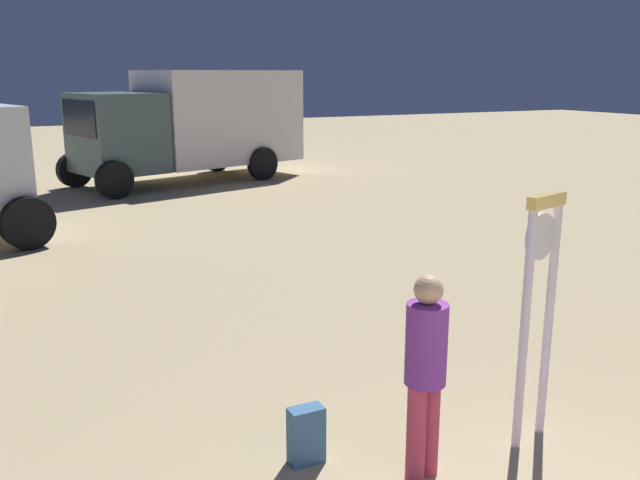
{
  "coord_description": "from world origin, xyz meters",
  "views": [
    {
      "loc": [
        -2.66,
        -1.45,
        2.92
      ],
      "look_at": [
        0.44,
        4.77,
        1.2
      ],
      "focal_mm": 38.02,
      "sensor_mm": 36.0,
      "label": 1
    }
  ],
  "objects_px": {
    "standing_clock": "(539,295)",
    "backpack": "(306,435)",
    "box_truck_far": "(196,121)",
    "person_near_clock": "(425,368)"
  },
  "relations": [
    {
      "from": "standing_clock",
      "to": "box_truck_far",
      "type": "xyz_separation_m",
      "value": [
        1.58,
        14.65,
        0.39
      ]
    },
    {
      "from": "box_truck_far",
      "to": "backpack",
      "type": "bearing_deg",
      "value": -103.36
    },
    {
      "from": "standing_clock",
      "to": "box_truck_far",
      "type": "relative_size",
      "value": 0.3
    },
    {
      "from": "standing_clock",
      "to": "backpack",
      "type": "bearing_deg",
      "value": 164.26
    },
    {
      "from": "person_near_clock",
      "to": "box_truck_far",
      "type": "height_order",
      "value": "box_truck_far"
    },
    {
      "from": "standing_clock",
      "to": "box_truck_far",
      "type": "height_order",
      "value": "box_truck_far"
    },
    {
      "from": "person_near_clock",
      "to": "standing_clock",
      "type": "bearing_deg",
      "value": 3.47
    },
    {
      "from": "backpack",
      "to": "standing_clock",
      "type": "bearing_deg",
      "value": -15.74
    },
    {
      "from": "standing_clock",
      "to": "person_near_clock",
      "type": "bearing_deg",
      "value": -176.53
    },
    {
      "from": "standing_clock",
      "to": "backpack",
      "type": "height_order",
      "value": "standing_clock"
    }
  ]
}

